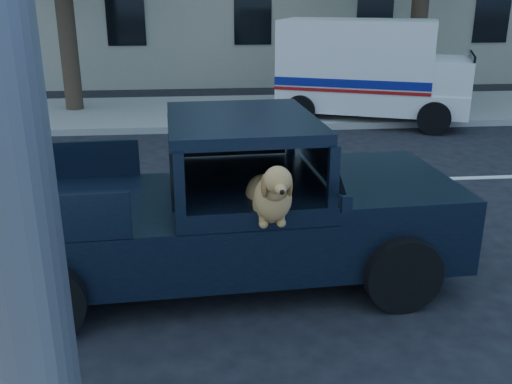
# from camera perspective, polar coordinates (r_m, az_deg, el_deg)

# --- Properties ---
(ground) EXTENTS (120.00, 120.00, 0.00)m
(ground) POSITION_cam_1_polar(r_m,az_deg,el_deg) (6.26, 2.27, -9.29)
(ground) COLOR black
(ground) RESTS_ON ground
(far_sidewalk) EXTENTS (60.00, 4.00, 0.15)m
(far_sidewalk) POSITION_cam_1_polar(r_m,az_deg,el_deg) (14.95, -2.60, 8.04)
(far_sidewalk) COLOR gray
(far_sidewalk) RESTS_ON ground
(lane_stripes) EXTENTS (21.60, 0.14, 0.01)m
(lane_stripes) POSITION_cam_1_polar(r_m,az_deg,el_deg) (9.74, 11.23, 1.06)
(lane_stripes) COLOR silver
(lane_stripes) RESTS_ON ground
(pickup_truck) EXTENTS (5.12, 2.66, 1.80)m
(pickup_truck) POSITION_cam_1_polar(r_m,az_deg,el_deg) (6.20, -4.31, -3.40)
(pickup_truck) COLOR black
(pickup_truck) RESTS_ON ground
(mail_truck) EXTENTS (4.82, 3.53, 2.40)m
(mail_truck) POSITION_cam_1_polar(r_m,az_deg,el_deg) (14.24, 11.20, 11.11)
(mail_truck) COLOR silver
(mail_truck) RESTS_ON ground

